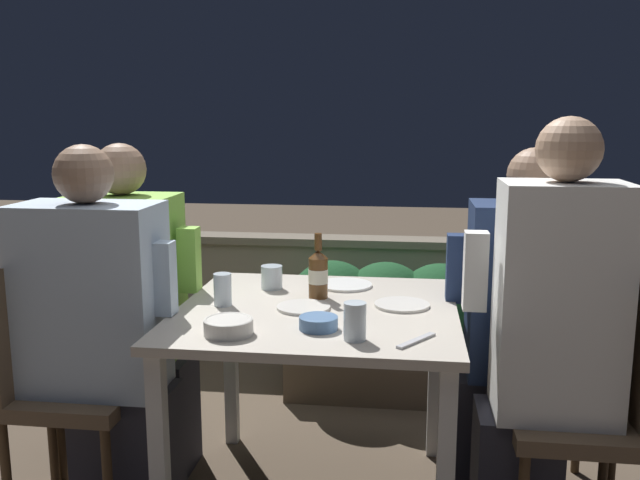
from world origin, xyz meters
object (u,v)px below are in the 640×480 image
(chair_right_far, at_px, (573,354))
(beer_bottle, at_px, (318,273))
(person_blue_shirt, at_px, (103,337))
(person_white_polo, at_px, (546,340))
(chair_left_near, at_px, (50,362))
(person_navy_jumper, at_px, (517,327))
(person_green_blouse, at_px, (136,310))
(potted_plant, at_px, (76,323))
(chair_right_near, at_px, (608,390))
(chair_left_far, at_px, (89,333))

(chair_right_far, relative_size, beer_bottle, 3.84)
(person_blue_shirt, bearing_deg, person_white_polo, -0.04)
(chair_left_near, relative_size, person_navy_jumper, 0.71)
(chair_left_near, height_order, person_navy_jumper, person_navy_jumper)
(person_navy_jumper, bearing_deg, person_green_blouse, -179.99)
(chair_left_near, bearing_deg, person_navy_jumper, 11.24)
(chair_right_far, height_order, potted_plant, chair_right_far)
(chair_right_near, bearing_deg, person_blue_shirt, 179.97)
(person_white_polo, height_order, chair_right_far, person_white_polo)
(person_green_blouse, relative_size, chair_right_far, 1.41)
(person_white_polo, height_order, potted_plant, person_white_polo)
(person_white_polo, bearing_deg, person_green_blouse, 167.66)
(person_white_polo, bearing_deg, beer_bottle, 159.62)
(beer_bottle, relative_size, potted_plant, 0.35)
(chair_right_far, bearing_deg, person_blue_shirt, -168.76)
(person_white_polo, height_order, person_navy_jumper, person_white_polo)
(chair_right_near, relative_size, person_white_polo, 0.66)
(chair_left_far, distance_m, chair_right_near, 1.85)
(chair_left_far, height_order, beer_bottle, beer_bottle)
(chair_right_near, distance_m, beer_bottle, 1.01)
(chair_right_far, relative_size, potted_plant, 1.34)
(person_white_polo, relative_size, person_navy_jumper, 1.08)
(person_blue_shirt, relative_size, chair_left_far, 1.43)
(chair_right_far, xyz_separation_m, beer_bottle, (-0.90, -0.04, 0.27))
(person_navy_jumper, height_order, potted_plant, person_navy_jumper)
(chair_left_near, distance_m, person_navy_jumper, 1.62)
(person_blue_shirt, bearing_deg, person_navy_jumper, 12.76)
(person_green_blouse, bearing_deg, person_white_polo, -12.34)
(chair_left_near, bearing_deg, person_blue_shirt, 0.00)
(person_white_polo, relative_size, chair_right_far, 1.52)
(person_white_polo, height_order, beer_bottle, person_white_polo)
(chair_right_far, bearing_deg, beer_bottle, -177.37)
(chair_left_far, height_order, person_green_blouse, person_green_blouse)
(chair_right_near, xyz_separation_m, beer_bottle, (-0.93, 0.27, 0.27))
(chair_right_near, bearing_deg, chair_left_near, 179.97)
(person_green_blouse, relative_size, chair_right_near, 1.41)
(chair_right_near, height_order, beer_bottle, beer_bottle)
(chair_left_near, relative_size, chair_left_far, 1.00)
(chair_left_far, xyz_separation_m, potted_plant, (-0.32, 0.51, -0.13))
(person_blue_shirt, distance_m, chair_right_far, 1.62)
(person_green_blouse, bearing_deg, chair_right_near, -10.93)
(chair_left_far, distance_m, person_white_polo, 1.67)
(chair_right_far, bearing_deg, potted_plant, 166.48)
(person_green_blouse, relative_size, beer_bottle, 5.43)
(person_blue_shirt, distance_m, chair_left_far, 0.39)
(person_white_polo, bearing_deg, chair_right_far, 63.37)
(potted_plant, bearing_deg, chair_left_near, -67.64)
(chair_left_far, relative_size, beer_bottle, 3.84)
(chair_left_far, xyz_separation_m, chair_right_far, (1.79, 0.00, 0.00))
(person_white_polo, bearing_deg, chair_right_near, -0.00)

